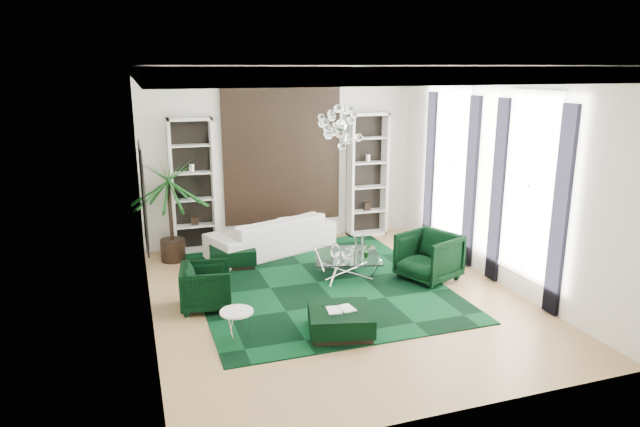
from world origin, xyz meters
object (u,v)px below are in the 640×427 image
object	(u,v)px
ottoman_side	(232,256)
armchair_left	(206,287)
coffee_table	(347,265)
palm	(169,196)
ottoman_front	(340,321)
armchair_right	(429,257)
side_table	(237,327)
sofa	(272,234)

from	to	relation	value
ottoman_side	armchair_left	bearing A→B (deg)	-111.61
coffee_table	palm	xyz separation A→B (m)	(-2.99, 1.91, 1.13)
ottoman_front	coffee_table	bearing A→B (deg)	66.52
armchair_right	armchair_left	bearing A→B (deg)	-111.86
ottoman_side	side_table	bearing A→B (deg)	-98.97
palm	ottoman_side	bearing A→B (deg)	-31.10
armchair_left	side_table	world-z (taller)	armchair_left
armchair_right	side_table	bearing A→B (deg)	-92.70
armchair_right	ottoman_side	world-z (taller)	armchair_right
armchair_left	ottoman_side	bearing A→B (deg)	-13.25
armchair_right	palm	world-z (taller)	palm
armchair_left	palm	size ratio (longest dim) A/B	0.30
ottoman_side	side_table	world-z (taller)	side_table
ottoman_side	palm	world-z (taller)	palm
coffee_table	armchair_right	bearing A→B (deg)	-25.96
sofa	ottoman_side	world-z (taller)	sofa
coffee_table	palm	size ratio (longest dim) A/B	0.44
armchair_right	ottoman_side	distance (m)	3.78
armchair_right	ottoman_side	xyz separation A→B (m)	(-3.25, 1.91, -0.24)
sofa	coffee_table	xyz separation A→B (m)	(0.98, -1.79, -0.19)
ottoman_front	palm	bearing A→B (deg)	116.60
coffee_table	palm	bearing A→B (deg)	147.41
ottoman_front	side_table	size ratio (longest dim) A/B	1.93
ottoman_front	side_table	world-z (taller)	side_table
armchair_left	coffee_table	bearing A→B (deg)	-68.02
ottoman_side	sofa	bearing A→B (deg)	29.59
sofa	side_table	bearing A→B (deg)	49.01
side_table	armchair_left	bearing A→B (deg)	100.77
sofa	ottoman_side	bearing A→B (deg)	9.59
side_table	palm	distance (m)	4.06
armchair_right	side_table	distance (m)	3.98
armchair_left	side_table	bearing A→B (deg)	-160.88
sofa	ottoman_front	size ratio (longest dim) A/B	2.94
coffee_table	side_table	distance (m)	3.11
armchair_right	side_table	world-z (taller)	armchair_right
coffee_table	side_table	world-z (taller)	side_table
armchair_right	coffee_table	xyz separation A→B (m)	(-1.34, 0.65, -0.23)
sofa	ottoman_front	world-z (taller)	sofa
palm	side_table	bearing A→B (deg)	-81.62
sofa	ottoman_front	xyz separation A→B (m)	(0.04, -3.96, -0.21)
armchair_left	armchair_right	distance (m)	4.01
ottoman_side	ottoman_front	world-z (taller)	ottoman_side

